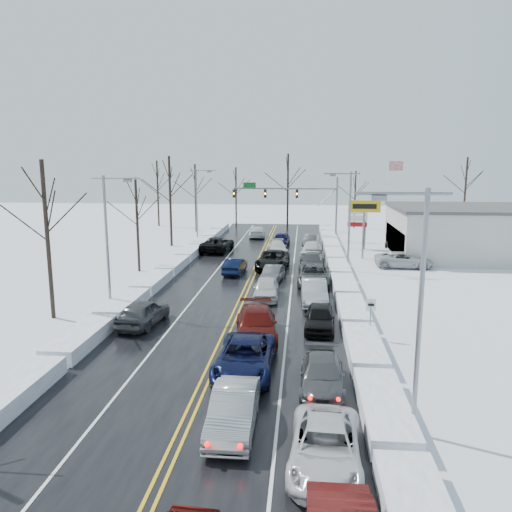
# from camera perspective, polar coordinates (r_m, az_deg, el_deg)

# --- Properties ---
(ground) EXTENTS (160.00, 160.00, 0.00)m
(ground) POSITION_cam_1_polar(r_m,az_deg,el_deg) (36.93, -1.53, -4.74)
(ground) COLOR silver
(ground) RESTS_ON ground
(road_surface) EXTENTS (14.00, 84.00, 0.01)m
(road_surface) POSITION_cam_1_polar(r_m,az_deg,el_deg) (38.84, -1.17, -3.95)
(road_surface) COLOR black
(road_surface) RESTS_ON ground
(snow_bank_left) EXTENTS (1.79, 72.00, 0.80)m
(snow_bank_left) POSITION_cam_1_polar(r_m,az_deg,el_deg) (40.40, -11.96, -3.62)
(snow_bank_left) COLOR white
(snow_bank_left) RESTS_ON ground
(snow_bank_right) EXTENTS (1.79, 72.00, 0.80)m
(snow_bank_right) POSITION_cam_1_polar(r_m,az_deg,el_deg) (38.74, 10.10, -4.17)
(snow_bank_right) COLOR white
(snow_bank_right) RESTS_ON ground
(traffic_signal_mast) EXTENTS (13.28, 0.39, 8.00)m
(traffic_signal_mast) POSITION_cam_1_polar(r_m,az_deg,el_deg) (63.46, 4.64, 6.76)
(traffic_signal_mast) COLOR slate
(traffic_signal_mast) RESTS_ON ground
(tires_plus_sign) EXTENTS (3.20, 0.34, 6.00)m
(tires_plus_sign) POSITION_cam_1_polar(r_m,az_deg,el_deg) (51.91, 12.27, 5.13)
(tires_plus_sign) COLOR slate
(tires_plus_sign) RESTS_ON ground
(used_vehicles_sign) EXTENTS (2.20, 0.22, 4.65)m
(used_vehicles_sign) POSITION_cam_1_polar(r_m,az_deg,el_deg) (58.02, 11.52, 4.06)
(used_vehicles_sign) COLOR slate
(used_vehicles_sign) RESTS_ON ground
(speed_limit_sign) EXTENTS (0.55, 0.09, 2.35)m
(speed_limit_sign) POSITION_cam_1_polar(r_m,az_deg,el_deg) (28.79, 12.97, -6.15)
(speed_limit_sign) COLOR slate
(speed_limit_sign) RESTS_ON ground
(flagpole) EXTENTS (1.87, 1.20, 10.00)m
(flagpole) POSITION_cam_1_polar(r_m,az_deg,el_deg) (66.32, 14.93, 6.99)
(flagpole) COLOR silver
(flagpole) RESTS_ON ground
(dealership_building) EXTENTS (20.40, 12.40, 5.30)m
(dealership_building) POSITION_cam_1_polar(r_m,az_deg,el_deg) (57.27, 25.46, 2.48)
(dealership_building) COLOR beige
(dealership_building) RESTS_ON ground
(streetlight_se) EXTENTS (3.20, 0.25, 9.00)m
(streetlight_se) POSITION_cam_1_polar(r_m,az_deg,el_deg) (18.34, 17.75, -4.16)
(streetlight_se) COLOR slate
(streetlight_se) RESTS_ON ground
(streetlight_ne) EXTENTS (3.20, 0.25, 9.00)m
(streetlight_ne) POSITION_cam_1_polar(r_m,az_deg,el_deg) (45.72, 10.41, 4.86)
(streetlight_ne) COLOR slate
(streetlight_ne) RESTS_ON ground
(streetlight_sw) EXTENTS (3.20, 0.25, 9.00)m
(streetlight_sw) POSITION_cam_1_polar(r_m,az_deg,el_deg) (34.08, -16.41, 2.63)
(streetlight_sw) COLOR slate
(streetlight_sw) RESTS_ON ground
(streetlight_nw) EXTENTS (3.20, 0.25, 9.00)m
(streetlight_nw) POSITION_cam_1_polar(r_m,az_deg,el_deg) (60.82, -6.62, 6.39)
(streetlight_nw) COLOR slate
(streetlight_nw) RESTS_ON ground
(tree_left_b) EXTENTS (4.00, 4.00, 10.00)m
(tree_left_b) POSITION_cam_1_polar(r_m,az_deg,el_deg) (33.45, -22.96, 4.97)
(tree_left_b) COLOR #2D231C
(tree_left_b) RESTS_ON ground
(tree_left_c) EXTENTS (3.40, 3.40, 8.50)m
(tree_left_c) POSITION_cam_1_polar(r_m,az_deg,el_deg) (45.96, -13.50, 5.56)
(tree_left_c) COLOR #2D231C
(tree_left_c) RESTS_ON ground
(tree_left_d) EXTENTS (4.20, 4.20, 10.50)m
(tree_left_d) POSITION_cam_1_polar(r_m,az_deg,el_deg) (59.44, -9.83, 8.16)
(tree_left_d) COLOR #2D231C
(tree_left_d) RESTS_ON ground
(tree_left_e) EXTENTS (3.80, 3.80, 9.50)m
(tree_left_e) POSITION_cam_1_polar(r_m,az_deg,el_deg) (71.02, -6.95, 8.08)
(tree_left_e) COLOR #2D231C
(tree_left_e) RESTS_ON ground
(tree_far_a) EXTENTS (4.00, 4.00, 10.00)m
(tree_far_a) POSITION_cam_1_polar(r_m,az_deg,el_deg) (78.61, -11.21, 8.46)
(tree_far_a) COLOR #2D231C
(tree_far_a) RESTS_ON ground
(tree_far_b) EXTENTS (3.60, 3.60, 9.00)m
(tree_far_b) POSITION_cam_1_polar(r_m,az_deg,el_deg) (77.10, -2.31, 8.09)
(tree_far_b) COLOR #2D231C
(tree_far_b) RESTS_ON ground
(tree_far_c) EXTENTS (4.40, 4.40, 11.00)m
(tree_far_c) POSITION_cam_1_polar(r_m,az_deg,el_deg) (74.38, 3.67, 9.06)
(tree_far_c) COLOR #2D231C
(tree_far_c) RESTS_ON ground
(tree_far_d) EXTENTS (3.40, 3.40, 8.50)m
(tree_far_d) POSITION_cam_1_polar(r_m,az_deg,el_deg) (76.30, 11.29, 7.60)
(tree_far_d) COLOR #2D231C
(tree_far_d) RESTS_ON ground
(tree_far_e) EXTENTS (4.20, 4.20, 10.50)m
(tree_far_e) POSITION_cam_1_polar(r_m,az_deg,el_deg) (79.94, 22.89, 8.11)
(tree_far_e) COLOR #2D231C
(tree_far_e) RESTS_ON ground
(queued_car_1) EXTENTS (1.66, 4.68, 1.54)m
(queued_car_1) POSITION_cam_1_polar(r_m,az_deg,el_deg) (19.81, -2.57, -19.13)
(queued_car_1) COLOR #96989D
(queued_car_1) RESTS_ON ground
(queued_car_2) EXTENTS (2.70, 5.76, 1.59)m
(queued_car_2) POSITION_cam_1_polar(r_m,az_deg,el_deg) (24.24, -1.27, -13.26)
(queued_car_2) COLOR black
(queued_car_2) RESTS_ON ground
(queued_car_3) EXTENTS (2.88, 5.84, 1.63)m
(queued_car_3) POSITION_cam_1_polar(r_m,az_deg,el_deg) (28.71, 0.03, -9.34)
(queued_car_3) COLOR #4A0D09
(queued_car_3) RESTS_ON ground
(queued_car_4) EXTENTS (1.95, 4.51, 1.51)m
(queued_car_4) POSITION_cam_1_polar(r_m,az_deg,el_deg) (36.61, 1.16, -4.88)
(queued_car_4) COLOR silver
(queued_car_4) RESTS_ON ground
(queued_car_5) EXTENTS (1.92, 4.21, 1.34)m
(queued_car_5) POSITION_cam_1_polar(r_m,az_deg,el_deg) (41.63, 1.91, -2.96)
(queued_car_5) COLOR #45484B
(queued_car_5) RESTS_ON ground
(queued_car_6) EXTENTS (3.11, 6.18, 1.68)m
(queued_car_6) POSITION_cam_1_polar(r_m,az_deg,el_deg) (46.68, 1.92, -1.45)
(queued_car_6) COLOR black
(queued_car_6) RESTS_ON ground
(queued_car_7) EXTENTS (2.47, 4.88, 1.36)m
(queued_car_7) POSITION_cam_1_polar(r_m,az_deg,el_deg) (54.25, 2.47, 0.27)
(queued_car_7) COLOR silver
(queued_car_7) RESTS_ON ground
(queued_car_8) EXTENTS (2.22, 4.70, 1.55)m
(queued_car_8) POSITION_cam_1_polar(r_m,az_deg,el_deg) (59.27, 2.85, 1.16)
(queued_car_8) COLOR black
(queued_car_8) RESTS_ON ground
(queued_car_10) EXTENTS (2.60, 5.15, 1.40)m
(queued_car_10) POSITION_cam_1_polar(r_m,az_deg,el_deg) (17.96, 7.87, -22.68)
(queued_car_10) COLOR silver
(queued_car_10) RESTS_ON ground
(queued_car_11) EXTENTS (2.02, 4.77, 1.37)m
(queued_car_11) POSITION_cam_1_polar(r_m,az_deg,el_deg) (22.87, 7.51, -14.90)
(queued_car_11) COLOR #45484A
(queued_car_11) RESTS_ON ground
(queued_car_12) EXTENTS (1.99, 4.44, 1.48)m
(queued_car_12) POSITION_cam_1_polar(r_m,az_deg,el_deg) (30.31, 7.27, -8.33)
(queued_car_12) COLOR black
(queued_car_12) RESTS_ON ground
(queued_car_13) EXTENTS (1.90, 5.02, 1.64)m
(queued_car_13) POSITION_cam_1_polar(r_m,az_deg,el_deg) (35.63, 6.63, -5.39)
(queued_car_13) COLOR #A0A4A8
(queued_car_13) RESTS_ON ground
(queued_car_14) EXTENTS (2.70, 5.62, 1.55)m
(queued_car_14) POSITION_cam_1_polar(r_m,az_deg,el_deg) (41.12, 6.61, -3.20)
(queued_car_14) COLOR #3D4042
(queued_car_14) RESTS_ON ground
(queued_car_15) EXTENTS (2.63, 5.39, 1.51)m
(queued_car_15) POSITION_cam_1_polar(r_m,az_deg,el_deg) (46.41, 6.41, -1.58)
(queued_car_15) COLOR #3C3E41
(queued_car_15) RESTS_ON ground
(queued_car_16) EXTENTS (2.61, 5.21, 1.70)m
(queued_car_16) POSITION_cam_1_polar(r_m,az_deg,el_deg) (52.37, 6.32, -0.17)
(queued_car_16) COLOR silver
(queued_car_16) RESTS_ON ground
(queued_car_17) EXTENTS (2.03, 4.49, 1.43)m
(queued_car_17) POSITION_cam_1_polar(r_m,az_deg,el_deg) (58.87, 6.24, 1.05)
(queued_car_17) COLOR #393C3E
(queued_car_17) RESTS_ON ground
(oncoming_car_0) EXTENTS (1.81, 4.42, 1.42)m
(oncoming_car_0) POSITION_cam_1_polar(r_m,az_deg,el_deg) (44.68, -2.41, -2.01)
(oncoming_car_0) COLOR black
(oncoming_car_0) RESTS_ON ground
(oncoming_car_1) EXTENTS (3.37, 6.24, 1.66)m
(oncoming_car_1) POSITION_cam_1_polar(r_m,az_deg,el_deg) (55.67, -4.43, 0.52)
(oncoming_car_1) COLOR black
(oncoming_car_1) RESTS_ON ground
(oncoming_car_2) EXTENTS (2.41, 5.25, 1.49)m
(oncoming_car_2) POSITION_cam_1_polar(r_m,az_deg,el_deg) (65.89, 0.12, 2.15)
(oncoming_car_2) COLOR silver
(oncoming_car_2) RESTS_ON ground
(oncoming_car_3) EXTENTS (2.47, 4.97, 1.63)m
(oncoming_car_3) POSITION_cam_1_polar(r_m,az_deg,el_deg) (31.60, -12.72, -7.71)
(oncoming_car_3) COLOR #3D3F42
(oncoming_car_3) RESTS_ON ground
(parked_car_0) EXTENTS (5.46, 2.66, 1.49)m
(parked_car_0) POSITION_cam_1_polar(r_m,az_deg,el_deg) (49.13, 16.50, -1.27)
(parked_car_0) COLOR silver
(parked_car_0) RESTS_ON ground
(parked_car_1) EXTENTS (2.30, 4.77, 1.34)m
(parked_car_1) POSITION_cam_1_polar(r_m,az_deg,el_deg) (53.31, 19.01, -0.50)
(parked_car_1) COLOR black
(parked_car_1) RESTS_ON ground
(parked_car_2) EXTENTS (2.20, 4.56, 1.50)m
(parked_car_2) POSITION_cam_1_polar(r_m,az_deg,el_deg) (58.30, 15.74, 0.61)
(parked_car_2) COLOR black
(parked_car_2) RESTS_ON ground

